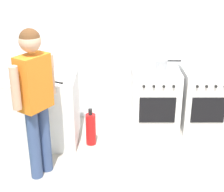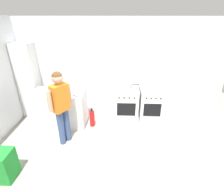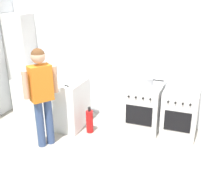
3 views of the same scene
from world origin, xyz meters
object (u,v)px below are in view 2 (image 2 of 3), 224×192
(oven_right, at_px, (150,104))
(recycling_crate_lower, at_px, (1,171))
(knife_paring, at_px, (61,95))
(person, at_px, (61,103))
(knife_bread, at_px, (71,95))
(fire_extinguisher, at_px, (92,118))
(oven_left, at_px, (126,103))
(pot, at_px, (129,86))
(larder_cabinet, at_px, (29,81))

(oven_right, relative_size, recycling_crate_lower, 1.63)
(knife_paring, relative_size, person, 0.13)
(knife_bread, height_order, fire_extinguisher, knife_bread)
(knife_paring, xyz_separation_m, person, (0.18, -0.55, 0.09))
(knife_bread, bearing_deg, knife_paring, -179.51)
(oven_left, xyz_separation_m, fire_extinguisher, (-0.87, -0.48, -0.21))
(fire_extinguisher, bearing_deg, pot, 29.21)
(oven_left, distance_m, fire_extinguisher, 1.01)
(person, bearing_deg, larder_cabinet, 135.91)
(recycling_crate_lower, bearing_deg, pot, 43.17)
(person, relative_size, fire_extinguisher, 3.31)
(pot, height_order, knife_bread, pot)
(oven_left, bearing_deg, knife_paring, -160.19)
(oven_right, xyz_separation_m, fire_extinguisher, (-1.54, -0.48, -0.21))
(oven_left, xyz_separation_m, pot, (0.07, 0.05, 0.49))
(knife_bread, bearing_deg, oven_right, 15.83)
(recycling_crate_lower, relative_size, larder_cabinet, 0.26)
(fire_extinguisher, bearing_deg, recycling_crate_lower, -129.89)
(knife_paring, xyz_separation_m, fire_extinguisher, (0.70, 0.09, -0.69))
(knife_paring, bearing_deg, oven_left, 19.81)
(oven_left, height_order, recycling_crate_lower, oven_left)
(oven_right, distance_m, knife_paring, 2.36)
(knife_bread, relative_size, knife_paring, 1.56)
(person, bearing_deg, oven_left, 38.81)
(pot, xyz_separation_m, knife_bread, (-1.39, -0.61, -0.02))
(pot, height_order, knife_paring, pot)
(recycling_crate_lower, distance_m, larder_cabinet, 2.43)
(oven_left, bearing_deg, larder_cabinet, 177.80)
(pot, height_order, person, person)
(knife_bread, distance_m, larder_cabinet, 1.49)
(pot, relative_size, knife_paring, 1.65)
(knife_bread, xyz_separation_m, larder_cabinet, (-1.33, 0.67, 0.10))
(pot, xyz_separation_m, knife_paring, (-1.64, -0.61, -0.01))
(oven_right, distance_m, pot, 0.78)
(oven_right, distance_m, larder_cabinet, 3.37)
(oven_right, height_order, pot, pot)
(oven_left, relative_size, recycling_crate_lower, 1.63)
(recycling_crate_lower, bearing_deg, knife_bread, 59.20)
(knife_paring, distance_m, recycling_crate_lower, 1.87)
(person, bearing_deg, recycling_crate_lower, -130.38)
(pot, relative_size, fire_extinguisher, 0.70)
(knife_bread, xyz_separation_m, fire_extinguisher, (0.45, 0.09, -0.69))
(pot, height_order, recycling_crate_lower, pot)
(person, xyz_separation_m, fire_extinguisher, (0.52, 0.64, -0.78))
(pot, distance_m, recycling_crate_lower, 3.28)
(knife_paring, bearing_deg, fire_extinguisher, 7.11)
(oven_right, bearing_deg, oven_left, 180.00)
(knife_paring, bearing_deg, oven_right, 14.18)
(oven_left, bearing_deg, pot, 34.10)
(person, xyz_separation_m, recycling_crate_lower, (-0.86, -1.01, -0.85))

